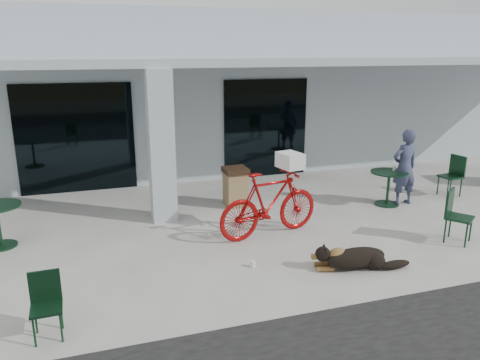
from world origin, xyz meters
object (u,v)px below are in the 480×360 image
object	(u,v)px
bicycle	(270,204)
cafe_chair_far_b	(451,176)
person	(405,167)
dog	(356,257)
cafe_chair_far_a	(460,217)
cafe_chair_near	(46,308)
cafe_table_far	(388,188)
trash_receptacle	(235,187)

from	to	relation	value
bicycle	cafe_chair_far_b	distance (m)	5.24
bicycle	person	distance (m)	3.74
dog	cafe_chair_far_a	distance (m)	2.43
bicycle	cafe_chair_far_a	bearing A→B (deg)	-124.60
cafe_chair_near	cafe_chair_far_a	size ratio (longest dim) A/B	0.84
dog	cafe_table_far	world-z (taller)	cafe_table_far
cafe_chair_far_b	trash_receptacle	bearing A→B (deg)	-107.26
cafe_table_far	cafe_chair_far_a	xyz separation A→B (m)	(-0.05, -2.27, 0.10)
trash_receptacle	cafe_chair_far_a	bearing A→B (deg)	-44.77
cafe_chair_near	cafe_chair_far_b	size ratio (longest dim) A/B	0.84
dog	cafe_chair_near	distance (m)	4.70
cafe_chair_near	cafe_chair_far_b	distance (m)	9.56
cafe_chair_near	person	bearing A→B (deg)	20.79
cafe_chair_far_b	cafe_table_far	bearing A→B (deg)	-93.51
bicycle	cafe_chair_far_a	xyz separation A→B (m)	(3.22, -1.39, -0.15)
bicycle	cafe_chair_far_a	distance (m)	3.51
cafe_table_far	cafe_chair_far_b	size ratio (longest dim) A/B	0.85
bicycle	cafe_chair_near	world-z (taller)	bicycle
person	cafe_table_far	bearing A→B (deg)	-10.22
cafe_table_far	trash_receptacle	bearing A→B (deg)	163.20
bicycle	cafe_chair_far_a	world-z (taller)	bicycle
dog	cafe_chair_far_a	size ratio (longest dim) A/B	1.22
bicycle	cafe_table_far	size ratio (longest dim) A/B	2.54
cafe_table_far	cafe_chair_far_a	size ratio (longest dim) A/B	0.85
dog	cafe_chair_far_a	xyz separation A→B (m)	(2.38, 0.38, 0.29)
bicycle	trash_receptacle	size ratio (longest dim) A/B	2.38
cafe_table_far	bicycle	bearing A→B (deg)	-164.88
cafe_chair_near	trash_receptacle	size ratio (longest dim) A/B	0.93
dog	cafe_chair_far_b	bearing A→B (deg)	46.43
cafe_table_far	cafe_chair_far_b	world-z (taller)	cafe_chair_far_b
cafe_chair_near	dog	bearing A→B (deg)	4.35
dog	cafe_chair_far_b	world-z (taller)	cafe_chair_far_b
cafe_chair_far_a	cafe_chair_far_b	bearing A→B (deg)	16.19
cafe_chair_far_b	person	xyz separation A→B (m)	(-1.50, -0.18, 0.38)
dog	trash_receptacle	distance (m)	3.79
cafe_chair_far_b	person	size ratio (longest dim) A/B	0.57
cafe_chair_far_a	cafe_chair_far_b	xyz separation A→B (m)	(1.91, 2.41, 0.00)
cafe_chair_near	person	xyz separation A→B (m)	(7.46, 3.12, 0.46)
cafe_chair_near	person	size ratio (longest dim) A/B	0.48
bicycle	cafe_chair_near	xyz separation A→B (m)	(-3.83, -2.28, -0.23)
cafe_chair_far_a	person	xyz separation A→B (m)	(0.41, 2.23, 0.38)
bicycle	cafe_chair_near	bearing A→B (deg)	109.42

